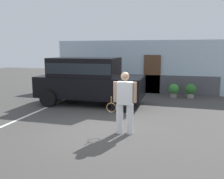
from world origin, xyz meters
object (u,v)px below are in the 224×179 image
(parked_suv, at_px, (88,78))
(potted_plant_by_porch, at_px, (174,90))
(potted_plant_secondary, at_px, (191,90))
(tennis_player_man, at_px, (125,102))

(parked_suv, bearing_deg, potted_plant_by_porch, 34.62)
(parked_suv, relative_size, potted_plant_secondary, 6.48)
(tennis_player_man, distance_m, potted_plant_secondary, 6.23)
(tennis_player_man, bearing_deg, parked_suv, -60.38)
(tennis_player_man, bearing_deg, potted_plant_by_porch, -108.51)
(potted_plant_by_porch, bearing_deg, potted_plant_secondary, 3.87)
(tennis_player_man, xyz_separation_m, potted_plant_secondary, (1.98, 5.89, -0.53))
(parked_suv, xyz_separation_m, tennis_player_man, (2.42, -3.23, -0.22))
(parked_suv, distance_m, tennis_player_man, 4.04)
(potted_plant_by_porch, height_order, potted_plant_secondary, potted_plant_secondary)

